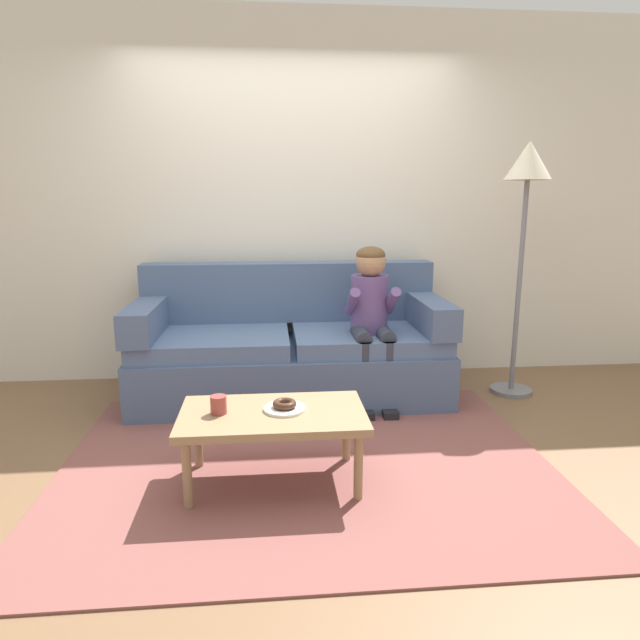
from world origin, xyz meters
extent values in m
plane|color=brown|center=(0.00, 0.00, 0.00)|extent=(10.00, 10.00, 0.00)
cube|color=silver|center=(0.00, 1.40, 1.40)|extent=(8.00, 0.10, 2.80)
cube|color=brown|center=(0.00, -0.25, 0.01)|extent=(2.64, 2.08, 0.01)
cube|color=slate|center=(-0.04, 0.80, 0.19)|extent=(2.20, 0.90, 0.38)
cube|color=slate|center=(-0.59, 0.75, 0.44)|extent=(1.05, 0.74, 0.12)
cube|color=slate|center=(0.51, 0.75, 0.44)|extent=(1.05, 0.74, 0.12)
cube|color=slate|center=(-0.04, 1.15, 0.72)|extent=(2.20, 0.20, 0.45)
cube|color=slate|center=(-1.04, 0.80, 0.61)|extent=(0.20, 0.90, 0.22)
cube|color=slate|center=(0.96, 0.80, 0.61)|extent=(0.20, 0.90, 0.22)
cube|color=#937551|center=(-0.18, -0.45, 0.37)|extent=(0.92, 0.53, 0.04)
cylinder|color=#937551|center=(-0.58, -0.65, 0.17)|extent=(0.04, 0.04, 0.35)
cylinder|color=#937551|center=(0.22, -0.65, 0.17)|extent=(0.04, 0.04, 0.35)
cylinder|color=#937551|center=(-0.58, -0.24, 0.17)|extent=(0.04, 0.04, 0.35)
cylinder|color=#937551|center=(0.22, -0.24, 0.17)|extent=(0.04, 0.04, 0.35)
cylinder|color=#664C84|center=(0.51, 0.72, 0.70)|extent=(0.26, 0.26, 0.40)
sphere|color=tan|center=(0.51, 0.70, 1.00)|extent=(0.21, 0.21, 0.21)
ellipsoid|color=brown|center=(0.51, 0.70, 1.04)|extent=(0.20, 0.20, 0.12)
cylinder|color=#333847|center=(0.43, 0.57, 0.51)|extent=(0.11, 0.30, 0.11)
cylinder|color=#333847|center=(0.43, 0.42, 0.28)|extent=(0.09, 0.09, 0.44)
cube|color=black|center=(0.43, 0.37, 0.03)|extent=(0.10, 0.20, 0.06)
cylinder|color=#664C84|center=(0.37, 0.62, 0.74)|extent=(0.07, 0.29, 0.23)
cylinder|color=#333847|center=(0.59, 0.57, 0.51)|extent=(0.11, 0.30, 0.11)
cylinder|color=#333847|center=(0.59, 0.42, 0.28)|extent=(0.09, 0.09, 0.44)
cube|color=black|center=(0.59, 0.37, 0.03)|extent=(0.10, 0.20, 0.06)
cylinder|color=#664C84|center=(0.65, 0.62, 0.74)|extent=(0.07, 0.29, 0.23)
cylinder|color=white|center=(-0.12, -0.43, 0.40)|extent=(0.21, 0.21, 0.01)
torus|color=#422619|center=(-0.12, -0.43, 0.42)|extent=(0.16, 0.16, 0.04)
cylinder|color=#993D38|center=(-0.44, -0.44, 0.43)|extent=(0.08, 0.08, 0.09)
cube|color=red|center=(-0.52, 0.09, 0.03)|extent=(0.16, 0.09, 0.05)
cylinder|color=red|center=(-0.60, 0.09, 0.03)|extent=(0.06, 0.06, 0.05)
cylinder|color=red|center=(-0.43, 0.09, 0.03)|extent=(0.06, 0.06, 0.05)
cylinder|color=slate|center=(1.60, 0.75, 0.01)|extent=(0.30, 0.30, 0.03)
cylinder|color=slate|center=(1.60, 0.75, 0.81)|extent=(0.04, 0.04, 1.57)
cone|color=beige|center=(1.60, 0.75, 1.68)|extent=(0.32, 0.32, 0.26)
camera|label=1|loc=(-0.18, -3.03, 1.42)|focal=30.99mm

